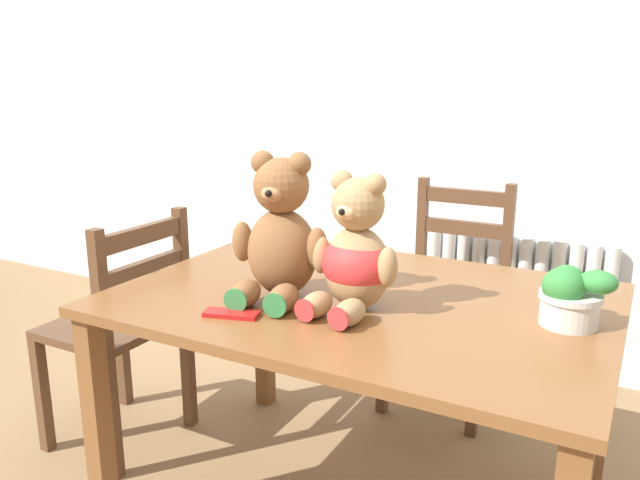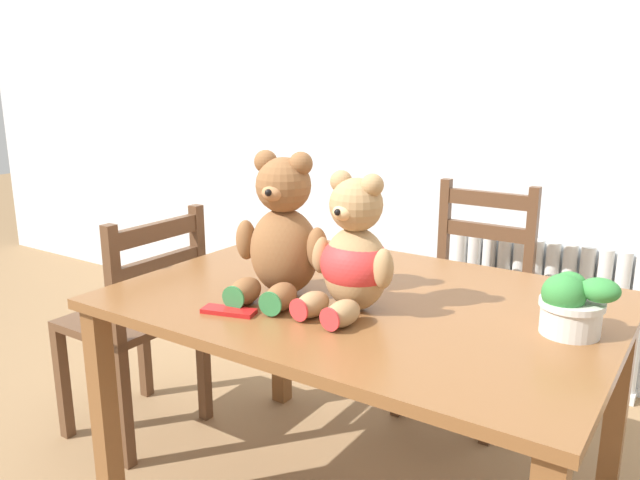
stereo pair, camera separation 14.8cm
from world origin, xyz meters
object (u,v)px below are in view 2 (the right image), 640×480
Objects in this scene: wooden_chair_side at (139,320)px; potted_plant at (572,304)px; teddy_bear_right at (353,257)px; wooden_chair_behind at (469,299)px; teddy_bear_left at (282,235)px; chocolate_bar at (229,311)px.

wooden_chair_side and potted_plant have the same top height.
teddy_bear_right reaches higher than potted_plant.
wooden_chair_side is at bearing 43.70° from wooden_chair_behind.
teddy_bear_left is 0.23m from teddy_bear_right.
teddy_bear_right reaches higher than chocolate_bar.
teddy_bear_left is 0.26m from chocolate_bar.
teddy_bear_left is 2.85× the size of chocolate_bar.
teddy_bear_left reaches higher than wooden_chair_side.
chocolate_bar is (-0.26, -0.21, -0.14)m from teddy_bear_right.
wooden_chair_behind is 6.31× the size of chocolate_bar.
potted_plant reaches higher than chocolate_bar.
potted_plant is 0.86m from chocolate_bar.
potted_plant is (0.52, 0.15, -0.07)m from teddy_bear_right.
teddy_bear_right is 2.05× the size of potted_plant.
teddy_bear_right is 2.57× the size of chocolate_bar.
chocolate_bar is at bearing 78.28° from wooden_chair_behind.
wooden_chair_side is 0.85m from teddy_bear_left.
wooden_chair_behind is 1.08m from teddy_bear_left.
potted_plant is at bearing -86.77° from wooden_chair_side.
potted_plant is at bearing -177.91° from teddy_bear_left.
teddy_bear_left reaches higher than chocolate_bar.
teddy_bear_right is at bearing 91.03° from wooden_chair_behind.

